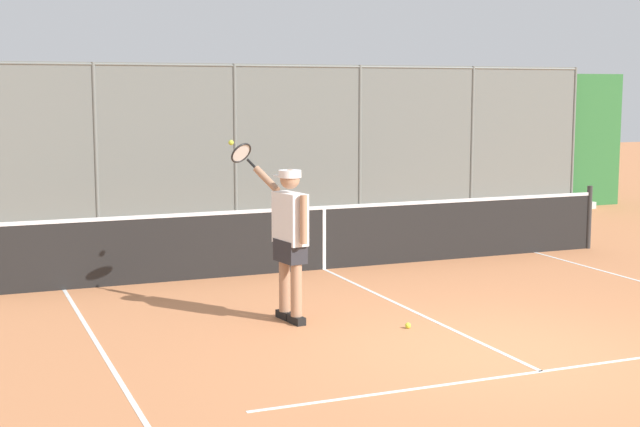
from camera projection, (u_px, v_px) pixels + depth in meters
ground_plane at (503, 354)px, 9.40m from camera, size 60.00×60.00×0.00m
court_line_markings at (556, 378)px, 8.59m from camera, size 7.64×9.97×0.01m
fence_backdrop at (226, 149)px, 18.31m from camera, size 18.88×1.37×3.17m
tennis_net at (324, 237)px, 13.75m from camera, size 9.82×0.09×1.07m
tennis_player at (289, 232)px, 10.59m from camera, size 0.63×1.40×2.07m
tennis_ball_near_net at (408, 326)px, 10.39m from camera, size 0.07×0.07×0.07m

